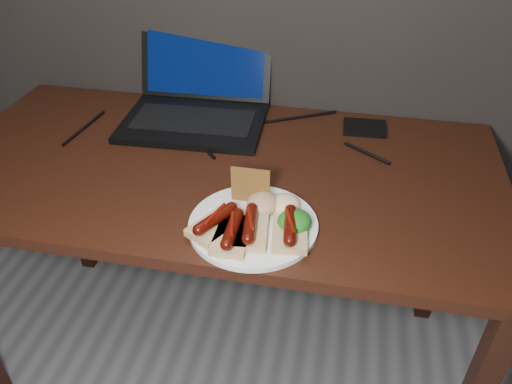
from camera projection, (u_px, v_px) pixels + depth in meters
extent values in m
cube|color=#35170D|center=(219.00, 170.00, 1.25)|extent=(1.40, 0.70, 0.03)
cube|color=#35170D|center=(72.00, 191.00, 1.82)|extent=(0.05, 0.05, 0.72)
cube|color=#35170D|center=(442.00, 238.00, 1.61)|extent=(0.05, 0.05, 0.72)
cube|color=black|center=(194.00, 123.00, 1.40)|extent=(0.40, 0.29, 0.02)
cube|color=black|center=(193.00, 119.00, 1.40)|extent=(0.34, 0.16, 0.00)
cube|color=black|center=(206.00, 58.00, 1.47)|extent=(0.40, 0.11, 0.23)
cube|color=#06163F|center=(206.00, 58.00, 1.47)|extent=(0.36, 0.09, 0.20)
cube|color=black|center=(365.00, 128.00, 1.38)|extent=(0.12, 0.09, 0.02)
cylinder|color=black|center=(199.00, 143.00, 1.32)|extent=(0.13, 0.14, 0.01)
cylinder|color=black|center=(301.00, 117.00, 1.44)|extent=(0.20, 0.11, 0.01)
cylinder|color=black|center=(367.00, 153.00, 1.28)|extent=(0.12, 0.09, 0.01)
cylinder|color=black|center=(84.00, 128.00, 1.39)|extent=(0.03, 0.20, 0.01)
cylinder|color=white|center=(253.00, 225.00, 1.05)|extent=(0.33, 0.33, 0.01)
cube|color=#E0C183|center=(216.00, 226.00, 1.02)|extent=(0.12, 0.13, 0.02)
cylinder|color=#4F0D05|center=(215.00, 218.00, 1.01)|extent=(0.07, 0.09, 0.02)
sphere|color=#4F0D05|center=(198.00, 230.00, 0.98)|extent=(0.02, 0.02, 0.02)
sphere|color=#4F0D05|center=(232.00, 208.00, 1.04)|extent=(0.02, 0.02, 0.02)
cylinder|color=#600C04|center=(215.00, 214.00, 1.00)|extent=(0.03, 0.07, 0.01)
cube|color=#E0C183|center=(250.00, 231.00, 1.01)|extent=(0.08, 0.12, 0.02)
cylinder|color=#4F0D05|center=(250.00, 223.00, 1.00)|extent=(0.04, 0.10, 0.02)
sphere|color=#4F0D05|center=(248.00, 239.00, 0.96)|extent=(0.03, 0.02, 0.02)
sphere|color=#4F0D05|center=(252.00, 209.00, 1.04)|extent=(0.03, 0.02, 0.02)
cylinder|color=#600C04|center=(250.00, 218.00, 0.99)|extent=(0.03, 0.07, 0.01)
cube|color=#E0C183|center=(290.00, 233.00, 1.00)|extent=(0.08, 0.12, 0.02)
cylinder|color=#4F0D05|center=(290.00, 225.00, 0.99)|extent=(0.04, 0.10, 0.02)
sphere|color=#4F0D05|center=(290.00, 241.00, 0.95)|extent=(0.03, 0.02, 0.02)
sphere|color=#4F0D05|center=(290.00, 210.00, 1.03)|extent=(0.03, 0.02, 0.02)
cylinder|color=#600C04|center=(290.00, 220.00, 0.99)|extent=(0.03, 0.07, 0.01)
cube|color=#E0C183|center=(233.00, 236.00, 1.00)|extent=(0.07, 0.12, 0.02)
cylinder|color=#4F0D05|center=(232.00, 229.00, 0.98)|extent=(0.03, 0.10, 0.02)
sphere|color=#4F0D05|center=(226.00, 245.00, 0.95)|extent=(0.02, 0.02, 0.02)
sphere|color=#4F0D05|center=(238.00, 214.00, 1.02)|extent=(0.02, 0.02, 0.02)
cylinder|color=#600C04|center=(232.00, 224.00, 0.98)|extent=(0.02, 0.07, 0.01)
cube|color=#995C2A|center=(251.00, 185.00, 1.08)|extent=(0.09, 0.01, 0.08)
ellipsoid|color=#115210|center=(295.00, 221.00, 1.02)|extent=(0.07, 0.07, 0.04)
ellipsoid|color=maroon|center=(263.00, 203.00, 1.06)|extent=(0.07, 0.07, 0.04)
ellipsoid|color=white|center=(285.00, 204.00, 1.07)|extent=(0.06, 0.06, 0.04)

